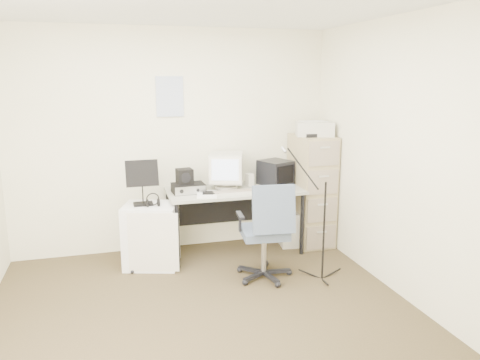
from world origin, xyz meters
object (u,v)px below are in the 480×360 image
object	(u,v)px
filing_cabinet	(311,190)
office_chair	(264,230)
side_cart	(151,235)
desk	(235,220)

from	to	relation	value
filing_cabinet	office_chair	bearing A→B (deg)	-136.95
filing_cabinet	side_cart	distance (m)	1.94
desk	side_cart	world-z (taller)	desk
office_chair	side_cart	bearing A→B (deg)	155.91
filing_cabinet	desk	distance (m)	0.99
desk	side_cart	bearing A→B (deg)	-170.10
filing_cabinet	desk	bearing A→B (deg)	-178.19
desk	office_chair	size ratio (longest dim) A/B	1.51
filing_cabinet	office_chair	xyz separation A→B (m)	(-0.86, -0.81, -0.15)
office_chair	side_cart	xyz separation A→B (m)	(-1.04, 0.61, -0.16)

